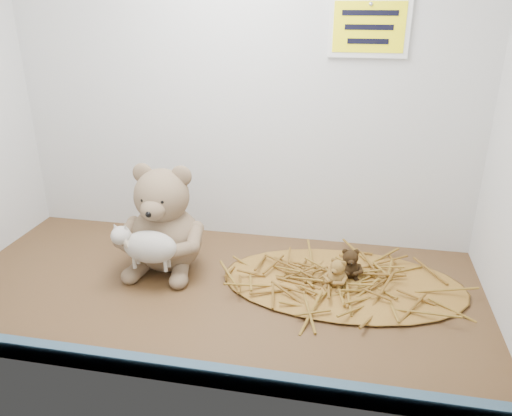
% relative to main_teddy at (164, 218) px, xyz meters
% --- Properties ---
extents(alcove_shell, '(1.20, 0.60, 0.90)m').
position_rel_main_teddy_xyz_m(alcove_shell, '(0.14, 0.01, 0.32)').
color(alcove_shell, '#483419').
rests_on(alcove_shell, ground).
extents(front_rail, '(1.19, 0.02, 0.04)m').
position_rel_main_teddy_xyz_m(front_rail, '(0.14, -0.37, -0.11)').
color(front_rail, '#3E5E77').
rests_on(front_rail, shelf_floor).
extents(straw_bed, '(0.56, 0.32, 0.01)m').
position_rel_main_teddy_xyz_m(straw_bed, '(0.43, -0.01, -0.13)').
color(straw_bed, brown).
rests_on(straw_bed, shelf_floor).
extents(main_teddy, '(0.21, 0.22, 0.26)m').
position_rel_main_teddy_xyz_m(main_teddy, '(0.00, 0.00, 0.00)').
color(main_teddy, '#79654A').
rests_on(main_teddy, shelf_floor).
extents(toy_lamb, '(0.16, 0.10, 0.10)m').
position_rel_main_teddy_xyz_m(toy_lamb, '(0.00, -0.09, -0.03)').
color(toy_lamb, beige).
rests_on(toy_lamb, main_teddy).
extents(mini_teddy_tan, '(0.08, 0.08, 0.07)m').
position_rel_main_teddy_xyz_m(mini_teddy_tan, '(0.41, -0.03, -0.09)').
color(mini_teddy_tan, olive).
rests_on(mini_teddy_tan, straw_bed).
extents(mini_teddy_brown, '(0.07, 0.07, 0.07)m').
position_rel_main_teddy_xyz_m(mini_teddy_brown, '(0.44, 0.02, -0.08)').
color(mini_teddy_brown, black).
rests_on(mini_teddy_brown, straw_bed).
extents(wall_sign, '(0.16, 0.01, 0.11)m').
position_rel_main_teddy_xyz_m(wall_sign, '(0.44, 0.21, 0.42)').
color(wall_sign, '#FFF10D').
rests_on(wall_sign, back_wall).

